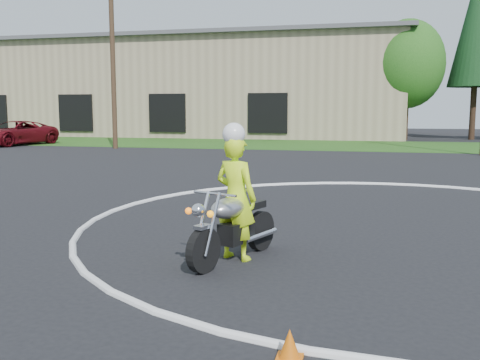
# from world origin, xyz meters

# --- Properties ---
(ground) EXTENTS (120.00, 120.00, 0.00)m
(ground) POSITION_xyz_m (0.00, 0.00, 0.00)
(ground) COLOR black
(ground) RESTS_ON ground
(grass_strip) EXTENTS (120.00, 10.00, 0.02)m
(grass_strip) POSITION_xyz_m (0.00, 27.00, 0.01)
(grass_strip) COLOR #1E4714
(grass_strip) RESTS_ON ground
(primary_motorcycle) EXTENTS (1.05, 2.04, 1.12)m
(primary_motorcycle) POSITION_xyz_m (-2.41, -0.11, 0.55)
(primary_motorcycle) COLOR black
(primary_motorcycle) RESTS_ON ground
(rider_primary_grp) EXTENTS (0.80, 0.67, 2.08)m
(rider_primary_grp) POSITION_xyz_m (-2.40, 0.03, 1.01)
(rider_primary_grp) COLOR #CEFD1A
(rider_primary_grp) RESTS_ON ground
(pickup_grp) EXTENTS (3.67, 6.00, 1.55)m
(pickup_grp) POSITION_xyz_m (-22.59, 22.14, 0.78)
(pickup_grp) COLOR #590A11
(pickup_grp) RESTS_ON ground
(warehouse) EXTENTS (41.00, 17.00, 8.30)m
(warehouse) POSITION_xyz_m (-18.00, 39.99, 4.16)
(warehouse) COLOR tan
(warehouse) RESTS_ON ground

